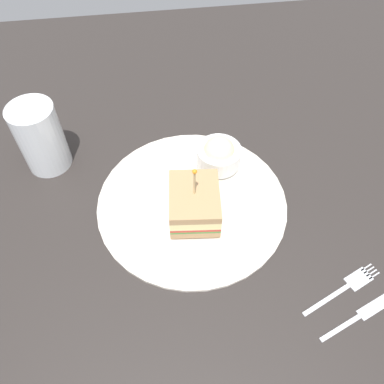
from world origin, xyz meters
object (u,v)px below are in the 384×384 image
Objects in this scene: plate at (192,201)px; knife at (367,312)px; coleslaw_bowl at (219,154)px; fork at (349,285)px; drink_glass at (41,139)px; sandwich_half_center at (195,203)px.

knife is at bearing -45.55° from plate.
plate is 28.89cm from knife.
plate is 4.08× the size of coleslaw_bowl.
coleslaw_bowl is 27.74cm from fork.
drink_glass reaches higher than fork.
fork and knife have the same top height.
drink_glass is at bearing 152.26° from plate.
sandwich_half_center reaches higher than knife.
plate reaches higher than knife.
coleslaw_bowl is at bearing -9.90° from drink_glass.
fork is (13.96, -23.80, -2.85)cm from coleslaw_bowl.
knife is at bearing -42.05° from sandwich_half_center.
plate is 2.52× the size of drink_glass.
fork is 0.96× the size of knife.
sandwich_half_center reaches higher than fork.
fork is at bearing -40.77° from plate.
coleslaw_bowl is (5.31, 9.57, -0.41)cm from sandwich_half_center.
coleslaw_bowl is 28.81cm from drink_glass.
drink_glass reaches higher than sandwich_half_center.
sandwich_half_center is 27.24cm from drink_glass.
drink_glass reaches higher than plate.
knife is at bearing -78.07° from fork.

